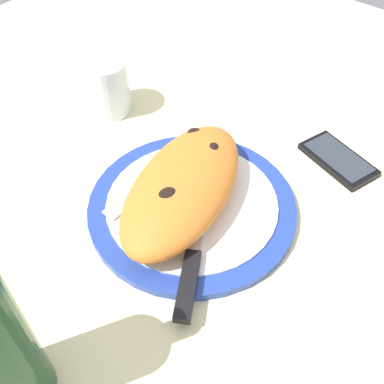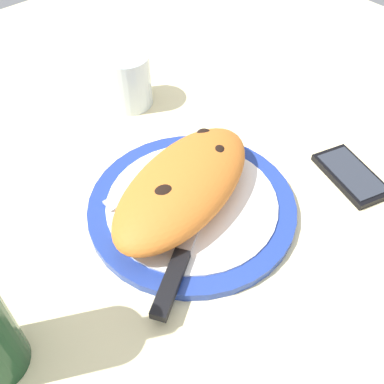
% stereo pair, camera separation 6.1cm
% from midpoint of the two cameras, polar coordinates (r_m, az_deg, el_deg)
% --- Properties ---
extents(ground_plane, '(1.50, 1.50, 0.03)m').
position_cam_midpoint_polar(ground_plane, '(0.65, -2.69, -3.21)').
color(ground_plane, beige).
extents(plate, '(0.29, 0.29, 0.02)m').
position_cam_midpoint_polar(plate, '(0.63, -2.76, -1.90)').
color(plate, '#233D99').
rests_on(plate, ground_plane).
extents(calzone, '(0.28, 0.19, 0.06)m').
position_cam_midpoint_polar(calzone, '(0.60, -4.02, 0.56)').
color(calzone, orange).
rests_on(calzone, plate).
extents(fork, '(0.18, 0.02, 0.00)m').
position_cam_midpoint_polar(fork, '(0.64, -8.53, 0.45)').
color(fork, silver).
rests_on(fork, plate).
extents(knife, '(0.20, 0.13, 0.01)m').
position_cam_midpoint_polar(knife, '(0.56, -3.20, -9.13)').
color(knife, silver).
rests_on(knife, plate).
extents(smartphone, '(0.09, 0.13, 0.01)m').
position_cam_midpoint_polar(smartphone, '(0.72, 15.65, 3.85)').
color(smartphone, black).
rests_on(smartphone, ground_plane).
extents(water_glass, '(0.08, 0.08, 0.09)m').
position_cam_midpoint_polar(water_glass, '(0.80, -12.98, 12.33)').
color(water_glass, silver).
rests_on(water_glass, ground_plane).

